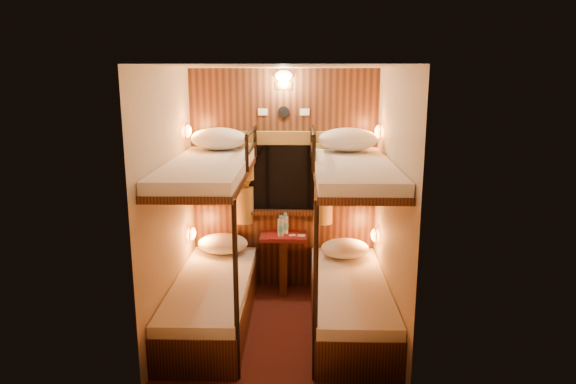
{
  "coord_description": "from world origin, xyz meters",
  "views": [
    {
      "loc": [
        0.19,
        -4.43,
        2.33
      ],
      "look_at": [
        0.07,
        0.15,
        1.28
      ],
      "focal_mm": 32.0,
      "sensor_mm": 36.0,
      "label": 1
    }
  ],
  "objects_px": {
    "bunk_left": "(211,269)",
    "table": "(283,255)",
    "bottle_left": "(281,227)",
    "bottle_right": "(285,225)",
    "bunk_right": "(350,270)"
  },
  "relations": [
    {
      "from": "bunk_right",
      "to": "bottle_right",
      "type": "bearing_deg",
      "value": 127.56
    },
    {
      "from": "bunk_left",
      "to": "bunk_right",
      "type": "bearing_deg",
      "value": 0.0
    },
    {
      "from": "bunk_right",
      "to": "bottle_right",
      "type": "distance_m",
      "value": 1.05
    },
    {
      "from": "bunk_left",
      "to": "bunk_right",
      "type": "relative_size",
      "value": 1.0
    },
    {
      "from": "bunk_left",
      "to": "bottle_right",
      "type": "distance_m",
      "value": 1.07
    },
    {
      "from": "bunk_right",
      "to": "bottle_left",
      "type": "xyz_separation_m",
      "value": [
        -0.68,
        0.73,
        0.19
      ]
    },
    {
      "from": "bunk_right",
      "to": "bottle_right",
      "type": "relative_size",
      "value": 8.03
    },
    {
      "from": "bunk_left",
      "to": "bottle_left",
      "type": "bearing_deg",
      "value": 49.54
    },
    {
      "from": "bunk_left",
      "to": "table",
      "type": "xyz_separation_m",
      "value": [
        0.65,
        0.78,
        -0.14
      ]
    },
    {
      "from": "table",
      "to": "bottle_left",
      "type": "xyz_separation_m",
      "value": [
        -0.03,
        -0.05,
        0.33
      ]
    },
    {
      "from": "bunk_left",
      "to": "table",
      "type": "relative_size",
      "value": 2.9
    },
    {
      "from": "table",
      "to": "bottle_right",
      "type": "distance_m",
      "value": 0.34
    },
    {
      "from": "bottle_left",
      "to": "bottle_right",
      "type": "xyz_separation_m",
      "value": [
        0.05,
        0.09,
        0.0
      ]
    },
    {
      "from": "table",
      "to": "bottle_right",
      "type": "height_order",
      "value": "bottle_right"
    },
    {
      "from": "bottle_right",
      "to": "bunk_right",
      "type": "bearing_deg",
      "value": -52.44
    }
  ]
}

